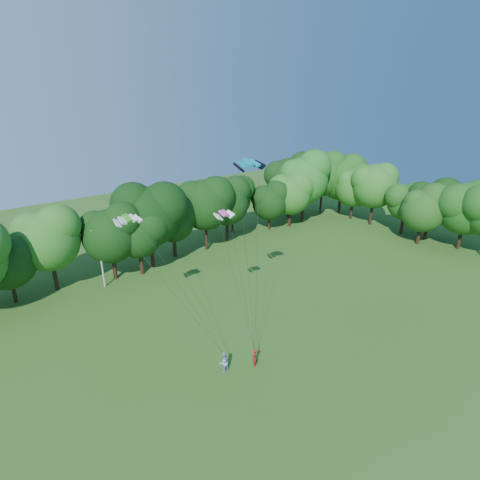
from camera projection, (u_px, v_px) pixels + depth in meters
ground at (343, 450)px, 24.90m from camera, size 160.00×160.00×0.00m
utility_pole at (101, 257)px, 45.02m from camera, size 1.55×0.19×7.73m
kite_flyer_left at (255, 358)px, 32.42m from camera, size 0.76×0.74×1.75m
kite_flyer_right at (224, 362)px, 31.78m from camera, size 0.95×0.75×1.89m
kite_teal at (249, 162)px, 31.29m from camera, size 2.73×1.30×0.52m
kite_green at (127, 218)px, 32.25m from camera, size 2.38×1.17×0.50m
kite_pink at (224, 213)px, 33.06m from camera, size 1.85×0.91×0.41m
tree_back_center at (148, 212)px, 49.05m from camera, size 8.77×8.77×12.76m
tree_back_east at (304, 177)px, 67.89m from camera, size 9.44×9.44×13.72m
tree_flank_east at (424, 204)px, 57.80m from camera, size 7.33×7.33×10.67m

